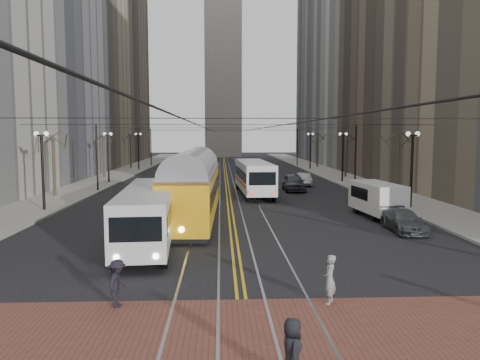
{
  "coord_description": "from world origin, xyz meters",
  "views": [
    {
      "loc": [
        -0.7,
        -16.58,
        5.67
      ],
      "look_at": [
        0.43,
        10.65,
        3.0
      ],
      "focal_mm": 35.0,
      "sensor_mm": 36.0,
      "label": 1
    }
  ],
  "objects": [
    {
      "name": "building_right_midfar",
      "position": [
        27.5,
        66.0,
        26.0
      ],
      "size": [
        20.0,
        20.0,
        52.0
      ],
      "primitive_type": "cube",
      "color": "#AAA8A0",
      "rests_on": "ground"
    },
    {
      "name": "crosswalk_band",
      "position": [
        0.0,
        -4.0,
        0.01
      ],
      "size": [
        25.0,
        6.0,
        0.01
      ],
      "primitive_type": "cube",
      "color": "brown",
      "rests_on": "ground"
    },
    {
      "name": "sedan_silver",
      "position": [
        8.52,
        34.7,
        0.69
      ],
      "size": [
        1.78,
        4.28,
        1.38
      ],
      "primitive_type": "imported",
      "rotation": [
        0.0,
        0.0,
        -0.08
      ],
      "color": "#A1A4A9",
      "rests_on": "ground"
    },
    {
      "name": "streetcar",
      "position": [
        -2.5,
        14.24,
        1.79
      ],
      "size": [
        3.2,
        15.28,
        3.59
      ],
      "primitive_type": "cube",
      "rotation": [
        0.0,
        0.0,
        -0.02
      ],
      "color": "orange",
      "rests_on": "ground"
    },
    {
      "name": "trolley_wires",
      "position": [
        0.0,
        34.83,
        3.77
      ],
      "size": [
        25.96,
        120.0,
        6.6
      ],
      "color": "black",
      "rests_on": "ground"
    },
    {
      "name": "clock_tower",
      "position": [
        0.0,
        102.0,
        35.96
      ],
      "size": [
        12.0,
        12.0,
        66.0
      ],
      "color": "#B2AFA5",
      "rests_on": "ground"
    },
    {
      "name": "rear_bus",
      "position": [
        2.41,
        27.11,
        1.55
      ],
      "size": [
        3.14,
        11.97,
        3.1
      ],
      "primitive_type": "cube",
      "rotation": [
        0.0,
        0.0,
        0.05
      ],
      "color": "silver",
      "rests_on": "ground"
    },
    {
      "name": "pedestrian_a",
      "position": [
        0.9,
        -6.5,
        0.78
      ],
      "size": [
        0.51,
        0.76,
        1.54
      ],
      "primitive_type": "imported",
      "rotation": [
        0.0,
        0.0,
        1.6
      ],
      "color": "black",
      "rests_on": "crosswalk_band"
    },
    {
      "name": "street_trees",
      "position": [
        0.0,
        35.25,
        2.8
      ],
      "size": [
        31.68,
        53.28,
        5.6
      ],
      "color": "#382D23",
      "rests_on": "ground"
    },
    {
      "name": "sidewalk_left",
      "position": [
        -15.0,
        45.0,
        0.07
      ],
      "size": [
        5.0,
        140.0,
        0.15
      ],
      "primitive_type": "cube",
      "color": "gray",
      "rests_on": "ground"
    },
    {
      "name": "lamp_posts",
      "position": [
        -0.0,
        28.75,
        2.8
      ],
      "size": [
        27.6,
        57.2,
        5.6
      ],
      "color": "black",
      "rests_on": "ground"
    },
    {
      "name": "pedestrian_b",
      "position": [
        2.93,
        -1.5,
        0.84
      ],
      "size": [
        0.6,
        0.71,
        1.66
      ],
      "primitive_type": "imported",
      "rotation": [
        0.0,
        0.0,
        4.31
      ],
      "color": "gray",
      "rests_on": "crosswalk_band"
    },
    {
      "name": "building_right_far",
      "position": [
        25.5,
        86.0,
        20.0
      ],
      "size": [
        16.0,
        20.0,
        40.0
      ],
      "primitive_type": "cube",
      "color": "slate",
      "rests_on": "ground"
    },
    {
      "name": "building_left_midfar",
      "position": [
        -27.5,
        66.0,
        26.0
      ],
      "size": [
        20.0,
        20.0,
        52.0
      ],
      "primitive_type": "cube",
      "color": "gray",
      "rests_on": "ground"
    },
    {
      "name": "building_right_mid",
      "position": [
        25.5,
        46.0,
        17.0
      ],
      "size": [
        16.0,
        20.0,
        34.0
      ],
      "primitive_type": "cube",
      "color": "brown",
      "rests_on": "ground"
    },
    {
      "name": "sedan_parked",
      "position": [
        10.0,
        10.0,
        0.63
      ],
      "size": [
        1.9,
        4.37,
        1.25
      ],
      "primitive_type": "imported",
      "rotation": [
        0.0,
        0.0,
        -0.03
      ],
      "color": "#3E4145",
      "rests_on": "ground"
    },
    {
      "name": "transit_bus",
      "position": [
        -4.46,
        7.48,
        1.45
      ],
      "size": [
        3.18,
        11.7,
        2.89
      ],
      "primitive_type": "cube",
      "rotation": [
        0.0,
        0.0,
        0.07
      ],
      "color": "silver",
      "rests_on": "ground"
    },
    {
      "name": "cargo_van",
      "position": [
        10.0,
        14.76,
        1.18
      ],
      "size": [
        2.56,
        5.49,
        2.35
      ],
      "primitive_type": "cube",
      "rotation": [
        0.0,
        0.0,
        0.1
      ],
      "color": "white",
      "rests_on": "ground"
    },
    {
      "name": "sedan_grey",
      "position": [
        6.62,
        29.89,
        0.85
      ],
      "size": [
        2.12,
        5.03,
        1.7
      ],
      "primitive_type": "imported",
      "rotation": [
        0.0,
        0.0,
        -0.02
      ],
      "color": "#3E4046",
      "rests_on": "ground"
    },
    {
      "name": "building_left_far",
      "position": [
        -25.5,
        86.0,
        20.0
      ],
      "size": [
        16.0,
        20.0,
        40.0
      ],
      "primitive_type": "cube",
      "color": "brown",
      "rests_on": "ground"
    },
    {
      "name": "ground",
      "position": [
        0.0,
        0.0,
        0.0
      ],
      "size": [
        260.0,
        260.0,
        0.0
      ],
      "primitive_type": "plane",
      "color": "black",
      "rests_on": "ground"
    },
    {
      "name": "building_left_mid",
      "position": [
        -25.5,
        46.0,
        17.0
      ],
      "size": [
        16.0,
        20.0,
        34.0
      ],
      "primitive_type": "cube",
      "color": "slate",
      "rests_on": "ground"
    },
    {
      "name": "pedestrian_d",
      "position": [
        -4.11,
        -1.5,
        0.8
      ],
      "size": [
        0.75,
        1.11,
        1.58
      ],
      "primitive_type": "imported",
      "rotation": [
        0.0,
        0.0,
        1.4
      ],
      "color": "black",
      "rests_on": "crosswalk_band"
    },
    {
      "name": "centre_lines",
      "position": [
        0.0,
        45.0,
        0.01
      ],
      "size": [
        0.42,
        130.0,
        0.01
      ],
      "primitive_type": "cube",
      "color": "gold",
      "rests_on": "ground"
    },
    {
      "name": "sidewalk_right",
      "position": [
        15.0,
        45.0,
        0.07
      ],
      "size": [
        5.0,
        140.0,
        0.15
      ],
      "primitive_type": "cube",
      "color": "gray",
      "rests_on": "ground"
    },
    {
      "name": "streetcar_rails",
      "position": [
        0.0,
        45.0,
        0.0
      ],
      "size": [
        4.8,
        130.0,
        0.02
      ],
      "primitive_type": "cube",
      "color": "gray",
      "rests_on": "ground"
    }
  ]
}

